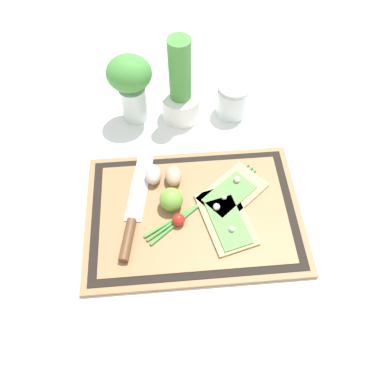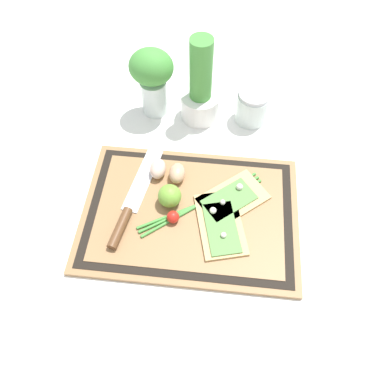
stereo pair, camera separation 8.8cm
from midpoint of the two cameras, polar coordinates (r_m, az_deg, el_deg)
name	(u,v)px [view 1 (the left image)]	position (r m, az deg, el deg)	size (l,w,h in m)	color
ground_plane	(194,215)	(0.89, -2.61, -3.76)	(6.00, 6.00, 0.00)	white
cutting_board	(194,213)	(0.88, -2.62, -3.52)	(0.50, 0.35, 0.02)	#997047
pizza_slice_near	(226,220)	(0.86, 2.32, -4.45)	(0.14, 0.19, 0.02)	tan
pizza_slice_far	(232,192)	(0.89, 3.32, -0.24)	(0.18, 0.17, 0.02)	tan
knife	(132,222)	(0.87, -12.05, -4.68)	(0.08, 0.29, 0.02)	silver
egg_brown	(173,176)	(0.91, -5.64, 2.25)	(0.04, 0.06, 0.04)	tan
egg_pink	(153,174)	(0.91, -8.68, 2.47)	(0.04, 0.06, 0.04)	beige
lime	(171,199)	(0.86, -6.10, -1.35)	(0.05, 0.05, 0.05)	#70A838
cherry_tomato_red	(179,220)	(0.85, -5.03, -4.46)	(0.03, 0.03, 0.03)	red
scallion_bunch	(203,202)	(0.88, -1.18, -1.76)	(0.28, 0.21, 0.01)	#47933D
herb_pot	(181,93)	(1.02, -4.28, 14.69)	(0.11, 0.11, 0.24)	white
sauce_jar	(232,101)	(1.06, 3.77, 13.52)	(0.09, 0.09, 0.09)	silver
herb_glass	(131,84)	(1.01, -11.87, 15.70)	(0.11, 0.10, 0.20)	silver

